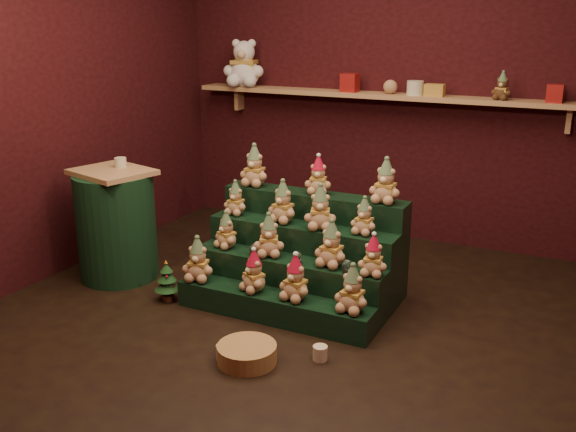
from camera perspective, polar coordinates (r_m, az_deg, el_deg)
The scene contains 40 objects.
ground at distance 4.40m, azimuth -0.05°, elevation -9.02°, with size 4.00×4.00×0.00m, color black.
back_wall at distance 5.88m, azimuth 9.10°, elevation 11.67°, with size 4.00×0.10×2.80m, color black.
front_wall at distance 2.37m, azimuth -22.86°, elevation 2.57°, with size 4.00×0.10×2.80m, color black.
left_wall at distance 5.23m, azimuth -20.93°, elevation 10.11°, with size 0.10×4.00×2.80m, color black.
back_shelf at distance 5.72m, azimuth 8.50°, elevation 10.48°, with size 3.60×0.26×0.24m.
riser_tier_front at distance 4.35m, azimuth -1.33°, elevation -8.07°, with size 1.40×0.22×0.18m, color black.
riser_tier_midfront at distance 4.49m, azimuth -0.02°, elevation -5.96°, with size 1.40×0.22×0.36m, color black.
riser_tier_midback at distance 4.64m, azimuth 1.20°, elevation -3.98°, with size 1.40×0.22×0.54m, color black.
riser_tier_back at distance 4.79m, azimuth 2.33°, elevation -2.12°, with size 1.40×0.22×0.72m, color black.
teddy_0 at distance 4.52m, azimuth -8.01°, elevation -3.82°, with size 0.22×0.20×0.31m, color tan, non-canonical shape.
teddy_1 at distance 4.31m, azimuth -3.03°, elevation -4.92°, with size 0.20×0.18×0.29m, color tan, non-canonical shape.
teddy_2 at distance 4.18m, azimuth 0.67°, elevation -5.52°, with size 0.22×0.19×0.30m, color tan, non-canonical shape.
teddy_3 at distance 4.03m, azimuth 5.75°, elevation -6.44°, with size 0.22×0.20×0.31m, color tan, non-canonical shape.
teddy_4 at distance 4.61m, azimuth -5.50°, elevation -1.25°, with size 0.19×0.17×0.26m, color tan, non-canonical shape.
teddy_5 at distance 4.43m, azimuth -1.71°, elevation -1.72°, with size 0.21×0.19×0.30m, color tan, non-canonical shape.
teddy_6 at distance 4.25m, azimuth 3.89°, elevation -2.48°, with size 0.22×0.20×0.31m, color tan, non-canonical shape.
teddy_7 at distance 4.13m, azimuth 7.59°, elevation -3.51°, with size 0.19×0.17×0.27m, color tan, non-canonical shape.
teddy_8 at distance 4.77m, azimuth -4.68°, elevation 1.60°, with size 0.18×0.16×0.25m, color tan, non-canonical shape.
teddy_9 at distance 4.57m, azimuth -0.46°, elevation 1.27°, with size 0.22×0.19×0.30m, color tan, non-canonical shape.
teddy_10 at distance 4.42m, azimuth 2.89°, elevation 0.78°, with size 0.22×0.20×0.31m, color tan, non-canonical shape.
teddy_11 at distance 4.35m, azimuth 6.80°, elevation -0.00°, with size 0.18×0.16×0.25m, color tan, non-canonical shape.
teddy_12 at distance 4.87m, azimuth -2.99°, elevation 4.49°, with size 0.22×0.20×0.31m, color tan, non-canonical shape.
teddy_13 at distance 4.64m, azimuth 2.71°, elevation 3.62°, with size 0.19×0.17×0.27m, color tan, non-canonical shape.
teddy_14 at distance 4.45m, azimuth 8.69°, elevation 3.09°, with size 0.22×0.20×0.31m, color tan, non-canonical shape.
snow_globe_a at distance 4.46m, azimuth -3.05°, elevation -3.04°, with size 0.07×0.07×0.09m.
snow_globe_b at distance 4.31m, azimuth 0.80°, elevation -3.73°, with size 0.06×0.06×0.09m.
snow_globe_c at distance 4.18m, azimuth 5.31°, elevation -4.48°, with size 0.07×0.07×0.09m.
side_table at distance 5.10m, azimuth -15.00°, elevation -0.75°, with size 0.66×0.60×0.86m.
table_ornament at distance 5.05m, azimuth -14.67°, elevation 4.64°, with size 0.09×0.09×0.07m, color beige.
mini_christmas_tree at distance 4.68m, azimuth -10.71°, elevation -5.66°, with size 0.18×0.18×0.31m.
mug_left at distance 3.91m, azimuth -5.72°, elevation -11.95°, with size 0.09×0.09×0.09m, color beige.
mug_right at distance 3.89m, azimuth 2.87°, elevation -12.07°, with size 0.09×0.09×0.09m, color beige.
wicker_basket at distance 3.86m, azimuth -3.67°, elevation -12.11°, with size 0.35×0.35×0.11m, color #AC7E45.
white_bear at distance 6.23m, azimuth -3.92°, elevation 13.92°, with size 0.39×0.35×0.55m, color white, non-canonical shape.
brown_bear at distance 5.45m, azimuth 18.51°, elevation 10.90°, with size 0.16×0.14×0.22m, color #482B18, non-canonical shape.
gift_tin_red_a at distance 5.79m, azimuth 5.53°, elevation 11.72°, with size 0.14×0.14×0.16m, color maroon.
gift_tin_cream at distance 5.61m, azimuth 11.23°, elevation 11.10°, with size 0.14×0.14×0.12m, color beige.
gift_tin_red_b at distance 5.42m, azimuth 22.65°, elevation 10.03°, with size 0.12×0.12×0.14m, color maroon.
shelf_plush_ball at distance 5.67m, azimuth 9.08°, elevation 11.27°, with size 0.12×0.12×0.12m, color tan.
scarf_gift_box at distance 5.57m, azimuth 12.90°, elevation 10.85°, with size 0.16×0.10×0.10m, color orange.
Camera 1 is at (1.77, -3.53, 1.94)m, focal length 40.00 mm.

